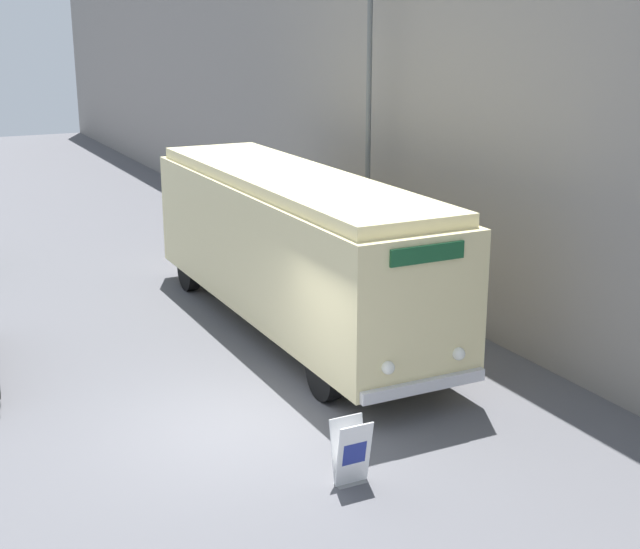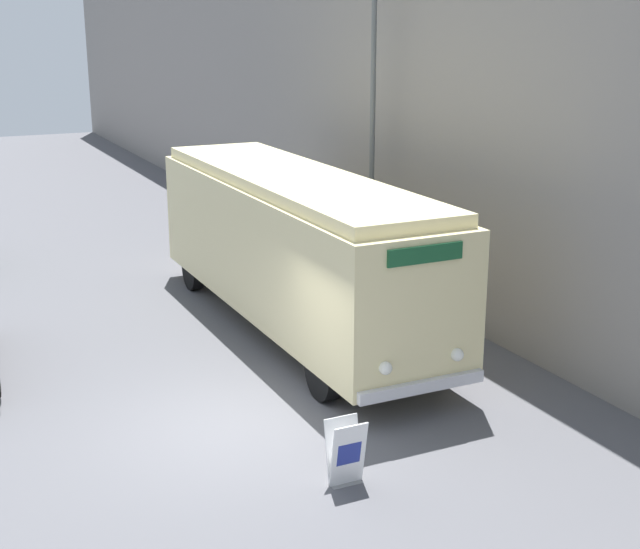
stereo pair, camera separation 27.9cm
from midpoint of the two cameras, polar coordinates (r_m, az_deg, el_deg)
name	(u,v)px [view 1 (the left image)]	position (r m, az deg, el deg)	size (l,w,h in m)	color
ground_plane	(236,429)	(14.52, -5.94, -9.81)	(80.00, 80.00, 0.00)	#56565B
building_wall_right	(312,109)	(24.86, -0.85, 10.58)	(0.30, 60.00, 7.88)	gray
vintage_bus	(292,243)	(18.41, -2.25, 2.02)	(2.45, 10.15, 3.29)	black
sign_board	(351,453)	(12.70, 1.36, -11.36)	(0.52, 0.36, 0.96)	gray
streetlamp	(369,92)	(20.47, 2.75, 11.56)	(0.36, 0.36, 7.42)	#595E60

